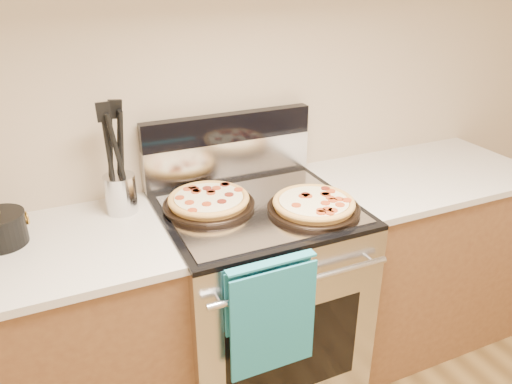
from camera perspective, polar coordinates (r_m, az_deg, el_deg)
name	(u,v)px	position (r m, az deg, el deg)	size (l,w,h in m)	color
wall_back	(223,81)	(2.15, -3.75, 12.49)	(4.00, 4.00, 0.00)	#C8B090
range_body	(258,303)	(2.24, 0.17, -12.53)	(0.76, 0.68, 0.90)	#B7B7BC
oven_window	(294,352)	(2.01, 4.33, -17.80)	(0.56, 0.01, 0.40)	black
cooktop	(258,209)	(1.99, 0.19, -1.96)	(0.76, 0.68, 0.02)	black
backsplash_lower	(229,160)	(2.21, -3.14, 3.66)	(0.76, 0.06, 0.18)	silver
backsplash_upper	(228,128)	(2.16, -3.23, 7.37)	(0.76, 0.06, 0.12)	black
oven_handle	(302,282)	(1.76, 5.32, -10.19)	(0.03, 0.03, 0.70)	silver
dish_towel	(271,314)	(1.78, 1.71, -13.79)	(0.32, 0.05, 0.42)	teal
foil_sheet	(261,209)	(1.96, 0.55, -1.98)	(0.70, 0.55, 0.01)	gray
cabinet_left	(43,360)	(2.15, -23.20, -17.22)	(1.00, 0.62, 0.88)	brown
countertop_left	(19,257)	(1.89, -25.51, -6.77)	(1.02, 0.64, 0.03)	beige
cabinet_right	(412,257)	(2.68, 17.40, -7.08)	(1.00, 0.62, 0.88)	brown
countertop_right	(425,175)	(2.48, 18.72, 1.89)	(1.02, 0.64, 0.03)	beige
pepperoni_pizza_back	(209,201)	(1.97, -5.42, -1.05)	(0.36, 0.36, 0.05)	#BD7F39
pepperoni_pizza_front	(314,205)	(1.95, 6.61, -1.49)	(0.36, 0.36, 0.05)	#BD7F39
utensil_crock	(121,194)	(2.01, -15.20, -0.17)	(0.12, 0.12, 0.15)	silver
saucepan	(0,230)	(1.94, -27.19, -3.93)	(0.17, 0.17, 0.10)	black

